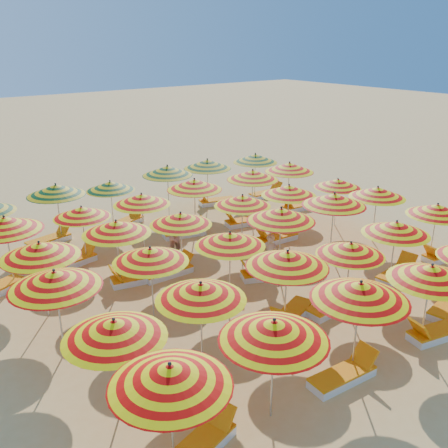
{
  "coord_description": "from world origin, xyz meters",
  "views": [
    {
      "loc": [
        -9.58,
        -12.11,
        7.53
      ],
      "look_at": [
        0.0,
        0.5,
        1.6
      ],
      "focal_mm": 40.0,
      "sensor_mm": 36.0,
      "label": 1
    }
  ],
  "objects_px": {
    "lounger_2": "(436,333)",
    "lounger_18": "(298,207)",
    "umbrella_12": "(55,280)",
    "lounger_17": "(244,222)",
    "umbrella_28": "(253,175)",
    "umbrella_31": "(56,190)",
    "umbrella_7": "(201,292)",
    "lounger_15": "(73,261)",
    "umbrella_20": "(181,219)",
    "umbrella_6": "(114,329)",
    "lounger_1": "(344,375)",
    "umbrella_27": "(194,185)",
    "umbrella_22": "(289,190)",
    "umbrella_17": "(377,192)",
    "umbrella_32": "(110,186)",
    "lounger_22": "(266,194)",
    "umbrella_3": "(431,273)",
    "umbrella_1": "(274,331)",
    "umbrella_26": "(142,199)",
    "lounger_21": "(216,201)",
    "lounger_16": "(185,232)",
    "lounger_13": "(276,238)",
    "lounger_19": "(50,240)",
    "lounger_0": "(200,446)",
    "umbrella_16": "(334,200)",
    "lounger_9": "(213,299)",
    "umbrella_0": "(170,376)",
    "umbrella_9": "(351,249)",
    "umbrella_25": "(82,212)",
    "umbrella_11": "(437,210)",
    "umbrella_21": "(242,201)",
    "umbrella_35": "(255,158)",
    "lounger_6": "(332,305)",
    "lounger_7": "(397,274)",
    "umbrella_34": "(207,164)",
    "umbrella_14": "(230,239)",
    "umbrella_13": "(150,255)",
    "umbrella_33": "(167,171)",
    "beachgoer_b": "(177,237)",
    "umbrella_19": "(116,228)",
    "umbrella_18": "(40,250)",
    "lounger_11": "(136,278)",
    "umbrella_15": "(281,215)",
    "lounger_5": "(292,314)",
    "umbrella_24": "(5,224)",
    "lounger_3": "(448,307)",
    "umbrella_10": "(396,228)",
    "lounger_20": "(126,222)",
    "umbrella_2": "(360,291)",
    "umbrella_23": "(338,183)",
    "lounger_8": "(443,255)"
  },
  "relations": [
    {
      "from": "lounger_22",
      "to": "lounger_17",
      "type": "bearing_deg",
      "value": -141.21
    },
    {
      "from": "umbrella_7",
      "to": "lounger_15",
      "type": "bearing_deg",
      "value": 92.63
    },
    {
      "from": "umbrella_12",
      "to": "lounger_17",
      "type": "relative_size",
      "value": 1.46
    },
    {
      "from": "umbrella_16",
      "to": "lounger_19",
      "type": "bearing_deg",
      "value": 137.04
    },
    {
      "from": "umbrella_6",
      "to": "lounger_5",
      "type": "bearing_deg",
      "value": 4.76
    },
    {
      "from": "umbrella_18",
      "to": "lounger_11",
      "type": "bearing_deg",
      "value": 5.96
    },
    {
      "from": "umbrella_2",
      "to": "umbrella_25",
      "type": "relative_size",
      "value": 1.14
    },
    {
      "from": "umbrella_24",
      "to": "lounger_20",
      "type": "bearing_deg",
      "value": 27.63
    },
    {
      "from": "lounger_8",
      "to": "lounger_18",
      "type": "relative_size",
      "value": 1.01
    },
    {
      "from": "umbrella_7",
      "to": "umbrella_19",
      "type": "distance_m",
      "value": 5.02
    },
    {
      "from": "lounger_1",
      "to": "lounger_21",
      "type": "height_order",
      "value": "same"
    },
    {
      "from": "umbrella_9",
      "to": "umbrella_25",
      "type": "height_order",
      "value": "same"
    },
    {
      "from": "lounger_16",
      "to": "lounger_13",
      "type": "bearing_deg",
      "value": -33.69
    },
    {
      "from": "umbrella_6",
      "to": "umbrella_27",
      "type": "xyz_separation_m",
      "value": [
        7.11,
        7.64,
        0.05
      ]
    },
    {
      "from": "umbrella_23",
      "to": "lounger_9",
      "type": "xyz_separation_m",
      "value": [
        -8.15,
        -2.34,
        -1.68
      ]
    },
    {
      "from": "lounger_15",
      "to": "lounger_19",
      "type": "height_order",
      "value": "same"
    },
    {
      "from": "umbrella_17",
      "to": "umbrella_32",
      "type": "bearing_deg",
      "value": 135.31
    },
    {
      "from": "umbrella_3",
      "to": "umbrella_27",
      "type": "distance_m",
      "value": 10.08
    },
    {
      "from": "umbrella_32",
      "to": "lounger_6",
      "type": "height_order",
      "value": "umbrella_32"
    },
    {
      "from": "umbrella_0",
      "to": "umbrella_7",
      "type": "bearing_deg",
      "value": 45.71
    },
    {
      "from": "umbrella_7",
      "to": "umbrella_18",
      "type": "relative_size",
      "value": 1.19
    },
    {
      "from": "lounger_2",
      "to": "lounger_17",
      "type": "distance_m",
      "value": 9.83
    },
    {
      "from": "umbrella_6",
      "to": "lounger_1",
      "type": "height_order",
      "value": "umbrella_6"
    },
    {
      "from": "lounger_6",
      "to": "lounger_7",
      "type": "relative_size",
      "value": 0.98
    },
    {
      "from": "lounger_8",
      "to": "lounger_15",
      "type": "relative_size",
      "value": 1.0
    },
    {
      "from": "umbrella_11",
      "to": "umbrella_21",
      "type": "bearing_deg",
      "value": 134.26
    },
    {
      "from": "umbrella_34",
      "to": "umbrella_21",
      "type": "bearing_deg",
      "value": -111.63
    },
    {
      "from": "umbrella_10",
      "to": "umbrella_33",
      "type": "xyz_separation_m",
      "value": [
        -2.17,
        10.12,
        0.1
      ]
    },
    {
      "from": "umbrella_16",
      "to": "lounger_9",
      "type": "distance_m",
      "value": 5.92
    },
    {
      "from": "umbrella_13",
      "to": "umbrella_34",
      "type": "distance_m",
      "value": 10.14
    },
    {
      "from": "umbrella_3",
      "to": "umbrella_28",
      "type": "bearing_deg",
      "value": 75.93
    },
    {
      "from": "umbrella_9",
      "to": "umbrella_21",
      "type": "xyz_separation_m",
      "value": [
        0.2,
        5.15,
        0.1
      ]
    },
    {
      "from": "umbrella_13",
      "to": "umbrella_15",
      "type": "xyz_separation_m",
      "value": [
        4.82,
        -0.06,
        0.15
      ]
    },
    {
      "from": "umbrella_14",
      "to": "umbrella_28",
      "type": "relative_size",
      "value": 0.9
    },
    {
      "from": "umbrella_26",
      "to": "lounger_21",
      "type": "height_order",
      "value": "umbrella_26"
    },
    {
      "from": "umbrella_35",
      "to": "lounger_9",
      "type": "xyz_separation_m",
      "value": [
        -7.89,
        -7.31,
        -1.87
      ]
    },
    {
      "from": "umbrella_27",
      "to": "umbrella_22",
      "type": "bearing_deg",
      "value": -45.98
    },
    {
      "from": "umbrella_13",
      "to": "umbrella_18",
      "type": "xyz_separation_m",
      "value": [
        -2.35,
        1.97,
        0.09
      ]
    },
    {
      "from": "lounger_11",
      "to": "lounger_18",
      "type": "xyz_separation_m",
      "value": [
        9.5,
        2.03,
        0.0
      ]
    },
    {
      "from": "umbrella_14",
      "to": "lounger_13",
      "type": "distance_m",
      "value": 5.24
    },
    {
      "from": "umbrella_1",
      "to": "umbrella_20",
      "type": "distance_m",
      "value": 7.35
    },
    {
      "from": "umbrella_24",
      "to": "lounger_16",
      "type": "relative_size",
      "value": 1.33
    },
    {
      "from": "umbrella_33",
      "to": "beachgoer_b",
      "type": "bearing_deg",
      "value": -117.51
    },
    {
      "from": "umbrella_9",
      "to": "lounger_19",
      "type": "xyz_separation_m",
      "value": [
        -5.38,
        10.15,
        -1.7
      ]
    },
    {
      "from": "umbrella_7",
      "to": "lounger_0",
      "type": "xyz_separation_m",
      "value": [
        -1.62,
        -2.26,
        -1.86
      ]
    },
    {
      "from": "umbrella_7",
      "to": "umbrella_20",
      "type": "height_order",
      "value": "umbrella_7"
    },
    {
      "from": "umbrella_28",
      "to": "umbrella_31",
      "type": "xyz_separation_m",
      "value": [
        -7.44,
        2.84,
        0.01
      ]
    },
    {
      "from": "lounger_2",
      "to": "lounger_18",
      "type": "distance_m",
      "value": 10.82
    },
    {
      "from": "umbrella_14",
      "to": "umbrella_35",
      "type": "distance_m",
      "value": 10.37
    },
    {
      "from": "umbrella_24",
      "to": "lounger_3",
      "type": "relative_size",
      "value": 1.35
    }
  ]
}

